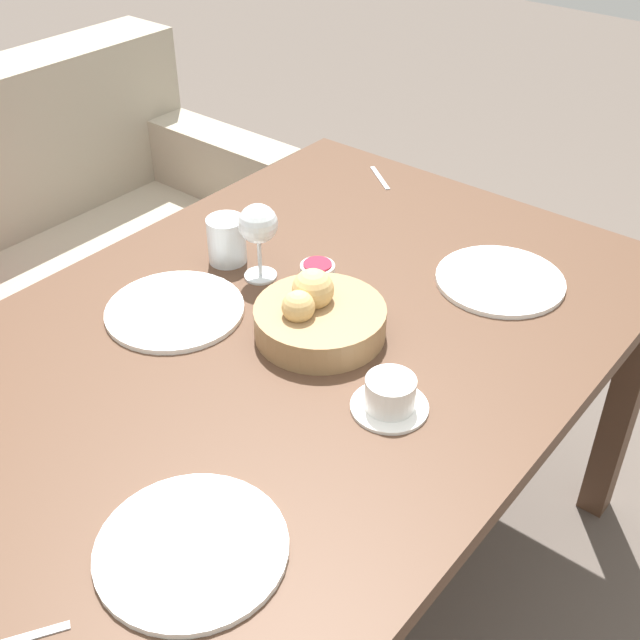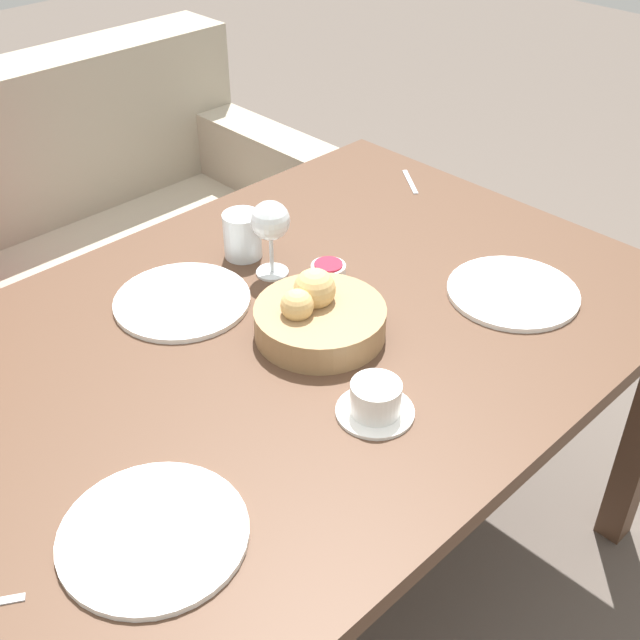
# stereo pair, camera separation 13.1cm
# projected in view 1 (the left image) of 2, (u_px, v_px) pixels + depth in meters

# --- Properties ---
(ground_plane) EXTENTS (10.00, 10.00, 0.00)m
(ground_plane) POSITION_uv_depth(u_px,v_px,m) (281.00, 598.00, 1.81)
(ground_plane) COLOR #564C44
(dining_table) EXTENTS (1.51, 0.97, 0.73)m
(dining_table) POSITION_uv_depth(u_px,v_px,m) (271.00, 382.00, 1.44)
(dining_table) COLOR #4C3323
(dining_table) RESTS_ON ground_plane
(bread_basket) EXTENTS (0.23, 0.23, 0.11)m
(bread_basket) POSITION_uv_depth(u_px,v_px,m) (318.00, 317.00, 1.40)
(bread_basket) COLOR #99754C
(bread_basket) RESTS_ON dining_table
(plate_near_left) EXTENTS (0.25, 0.25, 0.01)m
(plate_near_left) POSITION_uv_depth(u_px,v_px,m) (192.00, 549.00, 1.03)
(plate_near_left) COLOR white
(plate_near_left) RESTS_ON dining_table
(plate_near_right) EXTENTS (0.25, 0.25, 0.01)m
(plate_near_right) POSITION_uv_depth(u_px,v_px,m) (500.00, 280.00, 1.55)
(plate_near_right) COLOR white
(plate_near_right) RESTS_ON dining_table
(plate_far_center) EXTENTS (0.25, 0.25, 0.01)m
(plate_far_center) POSITION_uv_depth(u_px,v_px,m) (175.00, 310.00, 1.47)
(plate_far_center) COLOR white
(plate_far_center) RESTS_ON dining_table
(water_tumbler) EXTENTS (0.08, 0.08, 0.09)m
(water_tumbler) POSITION_uv_depth(u_px,v_px,m) (227.00, 240.00, 1.59)
(water_tumbler) COLOR silver
(water_tumbler) RESTS_ON dining_table
(wine_glass) EXTENTS (0.08, 0.08, 0.16)m
(wine_glass) POSITION_uv_depth(u_px,v_px,m) (258.00, 226.00, 1.50)
(wine_glass) COLOR silver
(wine_glass) RESTS_ON dining_table
(coffee_cup) EXTENTS (0.12, 0.12, 0.06)m
(coffee_cup) POSITION_uv_depth(u_px,v_px,m) (391.00, 395.00, 1.25)
(coffee_cup) COLOR white
(coffee_cup) RESTS_ON dining_table
(jam_bowl_berry) EXTENTS (0.07, 0.07, 0.03)m
(jam_bowl_berry) POSITION_uv_depth(u_px,v_px,m) (318.00, 271.00, 1.55)
(jam_bowl_berry) COLOR white
(jam_bowl_berry) RESTS_ON dining_table
(spoon_coffee) EXTENTS (0.08, 0.11, 0.00)m
(spoon_coffee) POSITION_uv_depth(u_px,v_px,m) (380.00, 178.00, 1.92)
(spoon_coffee) COLOR #B7B7BC
(spoon_coffee) RESTS_ON dining_table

